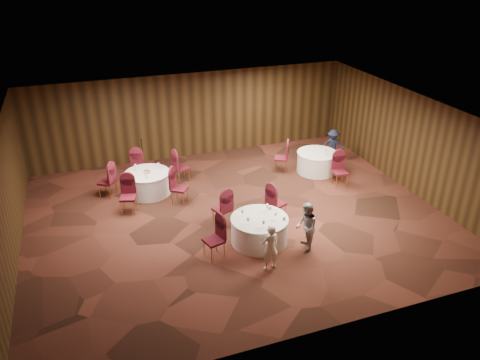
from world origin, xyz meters
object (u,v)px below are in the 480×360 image
object	(u,v)px
mic_stand	(144,168)
woman_a	(270,248)
table_left	(148,183)
table_right	(317,162)
woman_b	(306,227)
man_c	(333,145)
table_main	(259,230)

from	to	relation	value
mic_stand	woman_a	world-z (taller)	mic_stand
table_left	woman_a	xyz separation A→B (m)	(2.16, -5.07, 0.25)
table_right	woman_a	world-z (taller)	woman_a
woman_b	man_c	bearing A→B (deg)	162.35
woman_a	table_left	bearing A→B (deg)	-76.20
table_main	woman_b	bearing A→B (deg)	-36.22
table_left	man_c	bearing A→B (deg)	2.52
table_left	man_c	size ratio (longest dim) A/B	1.19
table_left	woman_a	world-z (taller)	woman_a
man_c	mic_stand	bearing A→B (deg)	-154.17
table_right	woman_b	world-z (taller)	woman_b
woman_a	man_c	bearing A→B (deg)	-141.12
woman_a	man_c	distance (m)	7.22
table_left	mic_stand	distance (m)	1.11
table_main	mic_stand	distance (m)	5.48
table_left	woman_b	bearing A→B (deg)	-53.78
table_main	mic_stand	xyz separation A→B (m)	(-2.31, 4.97, 0.04)
table_main	woman_b	world-z (taller)	woman_b
table_left	table_right	xyz separation A→B (m)	(5.96, -0.37, 0.00)
mic_stand	man_c	world-z (taller)	mic_stand
woman_a	man_c	world-z (taller)	woman_a
man_c	table_right	bearing A→B (deg)	-113.73
table_main	woman_a	size ratio (longest dim) A/B	1.24
table_left	mic_stand	world-z (taller)	mic_stand
woman_b	man_c	xyz separation A→B (m)	(3.60, 4.91, -0.07)
table_main	man_c	distance (m)	6.23
table_left	table_right	size ratio (longest dim) A/B	1.03
table_right	mic_stand	size ratio (longest dim) A/B	0.97
table_left	table_right	world-z (taller)	same
table_left	woman_b	world-z (taller)	woman_b
table_main	mic_stand	world-z (taller)	mic_stand
table_left	mic_stand	bearing A→B (deg)	87.07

